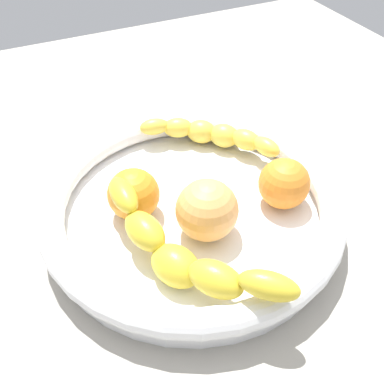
% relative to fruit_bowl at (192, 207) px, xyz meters
% --- Properties ---
extents(kitchen_counter, '(1.20, 1.20, 0.03)m').
position_rel_fruit_bowl_xyz_m(kitchen_counter, '(0.00, 0.00, -0.04)').
color(kitchen_counter, '#9D988D').
rests_on(kitchen_counter, ground).
extents(fruit_bowl, '(0.35, 0.35, 0.05)m').
position_rel_fruit_bowl_xyz_m(fruit_bowl, '(0.00, 0.00, 0.00)').
color(fruit_bowl, white).
rests_on(fruit_bowl, kitchen_counter).
extents(banana_draped_left, '(0.12, 0.23, 0.06)m').
position_rel_fruit_bowl_xyz_m(banana_draped_left, '(0.05, 0.08, 0.03)').
color(banana_draped_left, yellow).
rests_on(banana_draped_left, fruit_bowl).
extents(banana_draped_right, '(0.15, 0.14, 0.04)m').
position_rel_fruit_bowl_xyz_m(banana_draped_right, '(-0.08, -0.10, 0.02)').
color(banana_draped_right, yellow).
rests_on(banana_draped_right, fruit_bowl).
extents(orange_front, '(0.06, 0.06, 0.06)m').
position_rel_fruit_bowl_xyz_m(orange_front, '(-0.10, 0.03, 0.03)').
color(orange_front, orange).
rests_on(orange_front, fruit_bowl).
extents(orange_mid_left, '(0.06, 0.06, 0.06)m').
position_rel_fruit_bowl_xyz_m(orange_mid_left, '(0.06, -0.02, 0.03)').
color(orange_mid_left, orange).
rests_on(orange_mid_left, fruit_bowl).
extents(peach_blush, '(0.07, 0.07, 0.07)m').
position_rel_fruit_bowl_xyz_m(peach_blush, '(0.00, 0.04, 0.03)').
color(peach_blush, '#F1A559').
rests_on(peach_blush, fruit_bowl).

